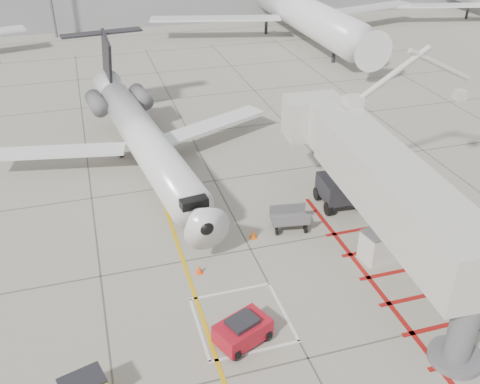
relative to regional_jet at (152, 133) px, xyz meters
name	(u,v)px	position (x,y,z in m)	size (l,w,h in m)	color
ground_plane	(276,297)	(3.72, -13.04, -3.50)	(260.00, 260.00, 0.00)	#9F9A89
regional_jet	(152,133)	(0.00, 0.00, 0.00)	(21.18, 26.71, 7.00)	white
jet_bridge	(393,201)	(9.95, -12.27, 0.36)	(9.14, 19.30, 7.72)	beige
pushback_tug	(243,330)	(1.35, -15.32, -2.83)	(2.31, 1.45, 1.35)	#AE1020
baggage_cart	(290,219)	(6.46, -7.75, -2.83)	(2.11, 1.33, 1.33)	#59595E
ground_power_unit	(382,244)	(10.12, -11.65, -2.66)	(2.13, 1.24, 1.69)	silver
cone_nose	(199,269)	(0.59, -10.21, -3.26)	(0.34, 0.34, 0.48)	#FD470D
cone_side	(253,234)	(4.19, -8.05, -3.23)	(0.38, 0.38, 0.53)	#EB590C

